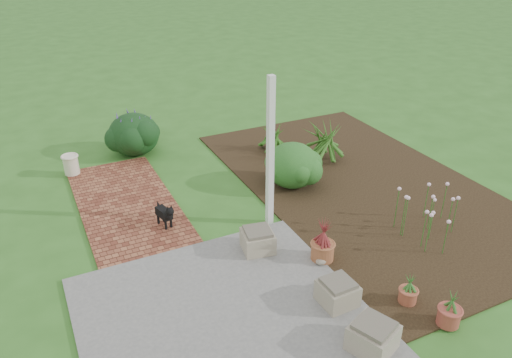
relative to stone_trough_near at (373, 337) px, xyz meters
name	(u,v)px	position (x,y,z in m)	size (l,w,h in m)	color
ground	(256,230)	(-0.09, 2.89, -0.20)	(80.00, 80.00, 0.00)	#2E5F1E
concrete_patio	(227,322)	(-1.34, 1.14, -0.18)	(3.50, 3.50, 0.04)	#60605E
brick_path	(126,203)	(-1.79, 4.64, -0.18)	(1.60, 3.50, 0.04)	brown
garden_bed	(362,184)	(2.41, 3.39, -0.18)	(4.00, 7.00, 0.03)	black
veranda_post	(270,154)	(0.21, 2.99, 1.05)	(0.10, 0.10, 2.50)	white
stone_trough_near	(373,337)	(0.00, 0.00, 0.00)	(0.48, 0.48, 0.32)	#786C5D
stone_trough_mid	(337,293)	(0.08, 0.83, -0.01)	(0.44, 0.44, 0.29)	gray
stone_trough_far	(258,241)	(-0.33, 2.34, -0.01)	(0.45, 0.45, 0.30)	gray
black_dog	(165,213)	(-1.38, 3.57, 0.09)	(0.23, 0.48, 0.42)	black
cream_ceramic_urn	(71,165)	(-2.48, 6.23, 0.03)	(0.29, 0.29, 0.38)	beige
evergreen_shrub	(293,164)	(1.19, 3.96, 0.25)	(1.00, 1.00, 0.85)	#0E3512
agapanthus_clump_back	(325,137)	(2.31, 4.62, 0.34)	(1.13, 1.13, 1.01)	#1B3911
agapanthus_clump_front	(272,135)	(1.59, 5.54, 0.18)	(0.79, 0.79, 0.71)	#14370C
pink_flower_patch	(435,215)	(2.36, 1.52, 0.19)	(1.12, 1.12, 0.72)	#113D0F
terracotta_pot_bronze	(322,251)	(0.43, 1.72, -0.03)	(0.34, 0.34, 0.27)	brown
terracotta_pot_small_left	(408,295)	(0.93, 0.45, -0.07)	(0.23, 0.23, 0.19)	#9B4E34
terracotta_pot_small_right	(449,316)	(1.10, -0.09, -0.05)	(0.28, 0.28, 0.23)	#974033
purple_flowering_bush	(134,133)	(-1.10, 6.75, 0.26)	(1.07, 1.07, 0.91)	black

